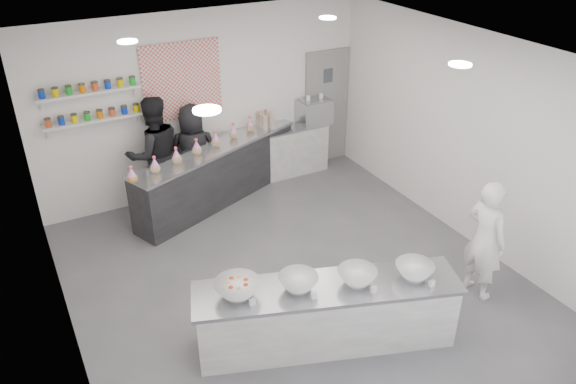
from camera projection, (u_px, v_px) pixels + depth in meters
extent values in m
plane|color=#515156|center=(294.00, 280.00, 7.45)|extent=(6.00, 6.00, 0.00)
plane|color=white|center=(296.00, 57.00, 6.00)|extent=(6.00, 6.00, 0.00)
plane|color=white|center=(205.00, 104.00, 9.04)|extent=(5.50, 0.00, 5.50)
plane|color=white|center=(54.00, 242.00, 5.58)|extent=(0.00, 6.00, 6.00)
plane|color=white|center=(466.00, 137.00, 7.87)|extent=(0.00, 6.00, 6.00)
cube|color=gray|center=(326.00, 107.00, 10.19)|extent=(0.88, 0.04, 2.10)
cube|color=#DC4E45|center=(182.00, 81.00, 8.65)|extent=(1.25, 0.03, 1.20)
cube|color=silver|center=(94.00, 120.00, 8.18)|extent=(1.45, 0.22, 0.04)
cube|color=silver|center=(89.00, 92.00, 7.98)|extent=(1.45, 0.22, 0.04)
cylinder|color=white|center=(207.00, 110.00, 4.66)|extent=(0.24, 0.24, 0.02)
cylinder|color=white|center=(460.00, 64.00, 5.82)|extent=(0.24, 0.24, 0.02)
cylinder|color=white|center=(127.00, 41.00, 6.66)|extent=(0.24, 0.24, 0.02)
cylinder|color=white|center=(328.00, 18.00, 7.82)|extent=(0.24, 0.24, 0.02)
cube|color=#9FA09A|center=(326.00, 315.00, 6.27)|extent=(2.99, 1.60, 0.80)
cube|color=black|center=(218.00, 174.00, 9.10)|extent=(3.14, 1.73, 0.98)
cube|color=white|center=(228.00, 143.00, 8.65)|extent=(2.89, 1.19, 0.27)
cube|color=#9FA09A|center=(295.00, 150.00, 10.02)|extent=(1.19, 0.38, 0.88)
cube|color=#93969E|center=(314.00, 112.00, 9.87)|extent=(0.56, 0.39, 0.43)
imported|color=white|center=(485.00, 240.00, 6.88)|extent=(0.41, 0.60, 1.59)
imported|color=black|center=(155.00, 154.00, 8.70)|extent=(0.93, 0.74, 1.87)
imported|color=black|center=(194.00, 153.00, 9.02)|extent=(0.92, 0.75, 1.63)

